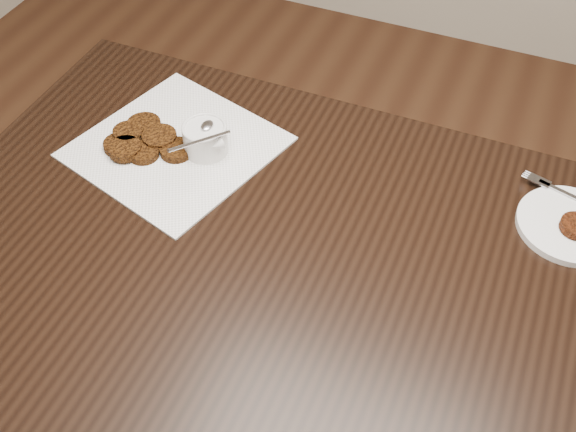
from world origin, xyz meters
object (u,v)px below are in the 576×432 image
object	(u,v)px
napkin	(176,147)
plate_with_patty	(571,222)
sauce_ramekin	(204,126)
table	(311,393)

from	to	relation	value
napkin	plate_with_patty	world-z (taller)	plate_with_patty
sauce_ramekin	plate_with_patty	xyz separation A→B (m)	(0.67, 0.07, -0.05)
sauce_ramekin	plate_with_patty	bearing A→B (deg)	6.05
sauce_ramekin	table	bearing A→B (deg)	-33.97
napkin	sauce_ramekin	size ratio (longest dim) A/B	2.82
table	napkin	distance (m)	0.56
napkin	sauce_ramekin	xyz separation A→B (m)	(0.06, 0.01, 0.06)
sauce_ramekin	plate_with_patty	distance (m)	0.67
table	napkin	xyz separation A→B (m)	(-0.37, 0.19, 0.38)
table	sauce_ramekin	bearing A→B (deg)	146.03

